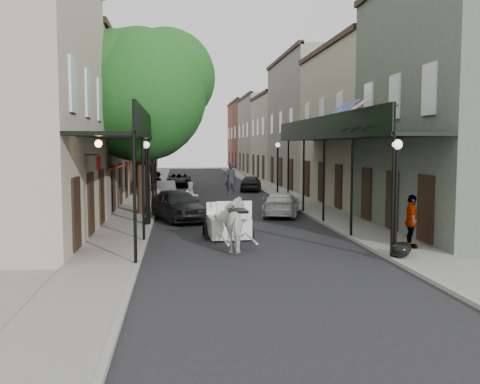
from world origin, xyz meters
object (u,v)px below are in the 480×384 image
object	(u,v)px
tree_far	(157,117)
car_left_mid	(165,190)
tree_near	(148,90)
pedestrian_sidewalk_left	(158,182)
pedestrian_sidewalk_right	(411,221)
car_left_near	(178,205)
car_right_far	(251,183)
carriage	(227,208)
car_right_near	(281,204)
lamppost_right_near	(396,196)
lamppost_right_far	(278,169)
lamppost_left	(147,181)
pedestrian_walking	(191,197)
car_left_far	(179,180)
horse	(238,224)

from	to	relation	value
tree_far	car_left_mid	size ratio (longest dim) A/B	2.30
tree_near	pedestrian_sidewalk_left	size ratio (longest dim) A/B	6.34
pedestrian_sidewalk_left	pedestrian_sidewalk_right	world-z (taller)	pedestrian_sidewalk_right
tree_near	car_left_near	world-z (taller)	tree_near
car_left_near	car_right_far	xyz separation A→B (m)	(5.82, 16.18, -0.12)
carriage	car_right_near	world-z (taller)	carriage
pedestrian_sidewalk_right	car_left_near	world-z (taller)	pedestrian_sidewalk_right
tree_far	car_left_near	world-z (taller)	tree_far
car_right_near	lamppost_right_near	bearing A→B (deg)	113.13
car_left_mid	lamppost_right_far	bearing A→B (deg)	-5.51
lamppost_left	lamppost_right_far	xyz separation A→B (m)	(8.20, 12.00, 0.00)
lamppost_right_near	lamppost_right_far	world-z (taller)	same
lamppost_left	pedestrian_walking	distance (m)	5.71
tree_far	car_right_near	distance (m)	17.45
lamppost_left	lamppost_right_far	size ratio (longest dim) A/B	1.00
carriage	car_right_far	xyz separation A→B (m)	(3.87, 20.99, -0.52)
car_right_near	lamppost_right_far	bearing A→B (deg)	-84.09
tree_far	car_left_near	distance (m)	17.14
car_right_far	car_left_mid	bearing A→B (deg)	53.31
carriage	car_right_near	size ratio (longest dim) A/B	0.71
car_left_mid	car_right_far	xyz separation A→B (m)	(6.64, 5.86, 0.03)
lamppost_right_far	car_right_near	world-z (taller)	lamppost_right_far
car_right_near	car_left_near	bearing A→B (deg)	27.31
lamppost_right_far	pedestrian_sidewalk_right	xyz separation A→B (m)	(1.15, -18.66, -1.01)
lamppost_left	car_left_far	world-z (taller)	lamppost_left
tree_far	horse	world-z (taller)	tree_far
tree_near	car_left_mid	xyz separation A→B (m)	(0.65, 8.01, -5.87)
lamppost_right_far	pedestrian_sidewalk_left	distance (m)	9.54
car_left_far	car_right_far	bearing A→B (deg)	-40.11
pedestrian_walking	car_left_mid	distance (m)	7.19
carriage	lamppost_left	bearing A→B (deg)	135.52
lamppost_right_near	car_right_near	distance (m)	11.19
pedestrian_sidewalk_right	car_right_near	bearing A→B (deg)	30.57
carriage	car_left_far	distance (m)	26.29
tree_far	lamppost_right_far	bearing A→B (deg)	-36.51
tree_far	pedestrian_sidewalk_right	bearing A→B (deg)	-69.07
car_left_near	car_left_mid	world-z (taller)	car_left_near
lamppost_right_far	horse	world-z (taller)	lamppost_right_far
tree_far	lamppost_right_far	xyz separation A→B (m)	(8.35, -6.18, -3.79)
car_left_near	pedestrian_sidewalk_left	bearing A→B (deg)	78.77
tree_far	car_right_near	size ratio (longest dim) A/B	2.03
pedestrian_walking	car_left_near	xyz separation A→B (m)	(-0.73, -3.30, -0.06)
lamppost_right_near	pedestrian_walking	xyz separation A→B (m)	(-6.10, 13.17, -1.22)
lamppost_right_near	pedestrian_sidewalk_left	size ratio (longest dim) A/B	2.44
horse	car_left_far	bearing A→B (deg)	-89.04
lamppost_right_near	car_left_far	size ratio (longest dim) A/B	0.85
car_left_near	car_left_mid	size ratio (longest dim) A/B	1.21
pedestrian_sidewalk_left	car_left_mid	world-z (taller)	pedestrian_sidewalk_left
carriage	car_left_near	size ratio (longest dim) A/B	0.67
tree_far	pedestrian_sidewalk_left	world-z (taller)	tree_far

